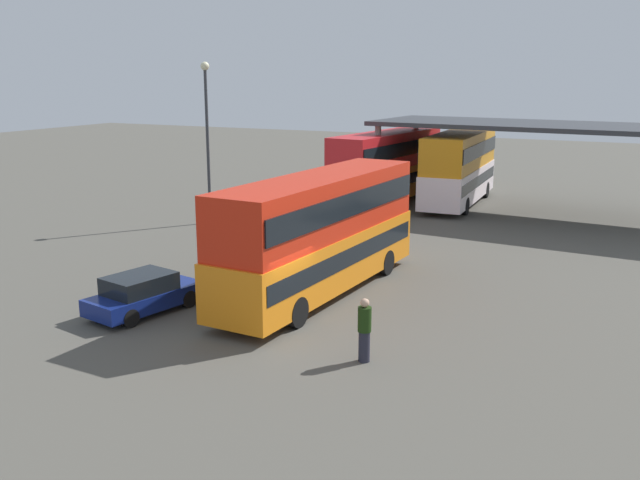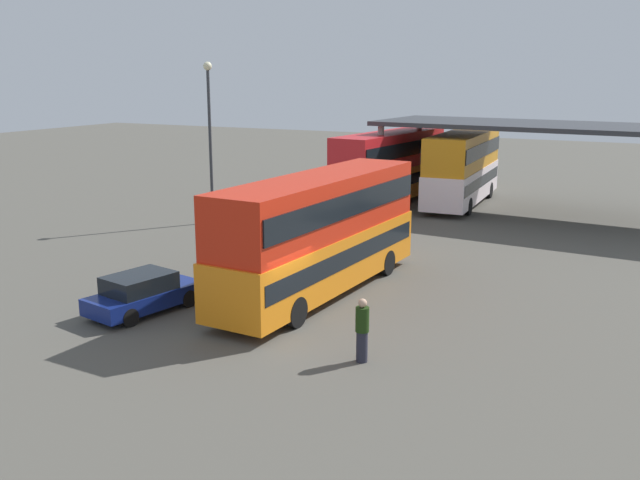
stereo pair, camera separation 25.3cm
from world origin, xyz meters
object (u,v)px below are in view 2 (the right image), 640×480
Objects in this scene: double_decker_near_canopy at (390,165)px; double_decker_mid_row at (463,166)px; double_decker_main at (320,230)px; parked_hatchback at (143,293)px; pedestrian_waiting at (362,330)px; lamppost_tall at (210,124)px.

double_decker_mid_row reaches higher than double_decker_near_canopy.
double_decker_main is 1.01× the size of double_decker_near_canopy.
parked_hatchback is at bearing -173.89° from double_decker_near_canopy.
double_decker_mid_row is (4.11, 1.46, 0.00)m from double_decker_near_canopy.
pedestrian_waiting is at bearing -139.53° from double_decker_main.
double_decker_main is 1.33× the size of lamppost_tall.
double_decker_mid_row is at bearing 2.00° from parked_hatchback.
double_decker_near_canopy is at bearing 56.85° from lamppost_tall.
double_decker_mid_row is at bearing 4.12° from double_decker_main.
double_decker_main is at bearing -119.97° from pedestrian_waiting.
double_decker_near_canopy is at bearing 16.81° from double_decker_main.
double_decker_near_canopy is at bearing 11.60° from parked_hatchback.
lamppost_tall is at bearing 134.44° from double_decker_mid_row.
double_decker_near_canopy is 4.37m from double_decker_mid_row.
double_decker_near_canopy is at bearing 107.09° from double_decker_mid_row.
double_decker_near_canopy is 1.32× the size of lamppost_tall.
parked_hatchback is 2.29× the size of pedestrian_waiting.
double_decker_near_canopy is 11.98m from lamppost_tall.
pedestrian_waiting is (3.83, -5.08, -1.44)m from double_decker_main.
lamppost_tall is at bearing -110.16° from pedestrian_waiting.
lamppost_tall is at bearing 153.05° from double_decker_near_canopy.
lamppost_tall is (-6.32, 13.08, 4.56)m from parked_hatchback.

